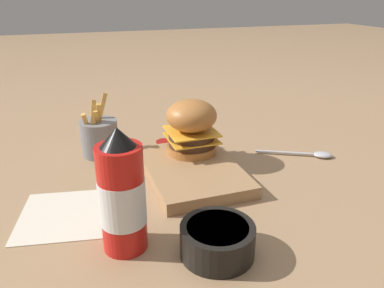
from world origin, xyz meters
name	(u,v)px	position (x,y,z in m)	size (l,w,h in m)	color
ground_plane	(177,167)	(0.00, 0.00, 0.00)	(6.00, 6.00, 0.00)	#9E7A56
serving_board	(192,170)	(-0.06, -0.02, 0.01)	(0.28, 0.19, 0.03)	#A37A51
burger	(192,126)	(0.01, -0.04, 0.09)	(0.12, 0.12, 0.13)	#AD6B33
ketchup_bottle	(122,196)	(-0.25, 0.16, 0.09)	(0.07, 0.07, 0.21)	red
fries_basket	(99,137)	(0.13, 0.16, 0.05)	(0.09, 0.09, 0.15)	slate
side_bowl	(217,239)	(-0.32, 0.03, 0.03)	(0.12, 0.12, 0.05)	black
spoon	(312,154)	(-0.06, -0.33, 0.01)	(0.10, 0.17, 0.01)	#B2B2B7
ketchup_puddle	(165,141)	(0.16, -0.01, 0.00)	(0.05, 0.05, 0.00)	#9E140F
parchment_square	(67,214)	(-0.13, 0.25, 0.00)	(0.20, 0.20, 0.00)	beige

